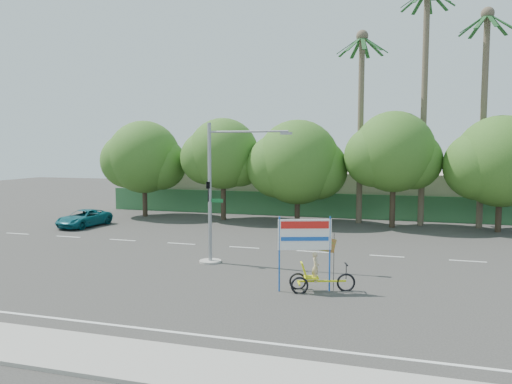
# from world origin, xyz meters

# --- Properties ---
(ground) EXTENTS (120.00, 120.00, 0.00)m
(ground) POSITION_xyz_m (0.00, 0.00, 0.00)
(ground) COLOR #33302D
(ground) RESTS_ON ground
(sidewalk_near) EXTENTS (50.00, 2.40, 0.12)m
(sidewalk_near) POSITION_xyz_m (0.00, -7.50, 0.06)
(sidewalk_near) COLOR gray
(sidewalk_near) RESTS_ON ground
(fence) EXTENTS (38.00, 0.08, 2.00)m
(fence) POSITION_xyz_m (0.00, 21.50, 1.00)
(fence) COLOR #336B3D
(fence) RESTS_ON ground
(building_left) EXTENTS (12.00, 8.00, 4.00)m
(building_left) POSITION_xyz_m (-10.00, 26.00, 2.00)
(building_left) COLOR beige
(building_left) RESTS_ON ground
(building_right) EXTENTS (14.00, 8.00, 3.60)m
(building_right) POSITION_xyz_m (8.00, 26.00, 1.80)
(building_right) COLOR beige
(building_right) RESTS_ON ground
(tree_far_left) EXTENTS (7.14, 6.00, 7.96)m
(tree_far_left) POSITION_xyz_m (-14.05, 18.00, 4.76)
(tree_far_left) COLOR #473828
(tree_far_left) RESTS_ON ground
(tree_left) EXTENTS (6.66, 5.60, 8.07)m
(tree_left) POSITION_xyz_m (-7.05, 18.00, 5.06)
(tree_left) COLOR #473828
(tree_left) RESTS_ON ground
(tree_center) EXTENTS (7.62, 6.40, 7.85)m
(tree_center) POSITION_xyz_m (-1.05, 18.00, 4.47)
(tree_center) COLOR #473828
(tree_center) RESTS_ON ground
(tree_right) EXTENTS (6.90, 5.80, 8.36)m
(tree_right) POSITION_xyz_m (5.95, 18.00, 5.24)
(tree_right) COLOR #473828
(tree_right) RESTS_ON ground
(tree_far_right) EXTENTS (7.38, 6.20, 7.94)m
(tree_far_right) POSITION_xyz_m (12.95, 18.00, 4.64)
(tree_far_right) COLOR #473828
(tree_far_right) RESTS_ON ground
(palm_tall) EXTENTS (3.73, 3.79, 17.45)m
(palm_tall) POSITION_xyz_m (8.00, 19.50, 10.46)
(palm_tall) COLOR #70604C
(palm_tall) RESTS_ON ground
(palm_mid) EXTENTS (3.73, 3.79, 15.45)m
(palm_mid) POSITION_xyz_m (12.00, 19.50, 9.40)
(palm_mid) COLOR #70604C
(palm_mid) RESTS_ON ground
(palm_short) EXTENTS (3.73, 3.79, 14.45)m
(palm_short) POSITION_xyz_m (3.50, 19.50, 8.86)
(palm_short) COLOR #70604C
(palm_short) RESTS_ON ground
(traffic_signal) EXTENTS (4.72, 1.10, 7.00)m
(traffic_signal) POSITION_xyz_m (-2.20, 3.98, 2.92)
(traffic_signal) COLOR gray
(traffic_signal) RESTS_ON ground
(trike_billboard) EXTENTS (3.02, 1.30, 3.10)m
(trike_billboard) POSITION_xyz_m (3.31, 0.50, 1.25)
(trike_billboard) COLOR black
(trike_billboard) RESTS_ON ground
(pickup_truck) EXTENTS (2.48, 4.60, 1.23)m
(pickup_truck) POSITION_xyz_m (-15.56, 11.84, 0.61)
(pickup_truck) COLOR #0E5B66
(pickup_truck) RESTS_ON ground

